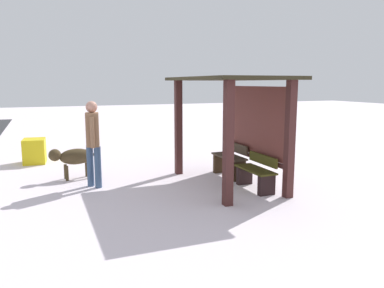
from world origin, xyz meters
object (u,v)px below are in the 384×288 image
Objects in this scene: person_walking at (93,137)px; bench_left_inside at (230,162)px; dog at (73,157)px; bus_shelter at (237,106)px; bench_center_inside at (256,174)px; grit_bin at (34,151)px.

bench_left_inside is at bearing 85.15° from person_walking.
person_walking reaches higher than dog.
bus_shelter reaches higher than person_walking.
bus_shelter is 1.70× the size of person_walking.
person_walking is (-1.43, -3.06, 0.73)m from bench_center_inside.
person_walking is at bearing -114.95° from bench_center_inside.
person_walking is at bearing 22.88° from dog.
bench_left_inside is at bearing 165.26° from bus_shelter.
dog is at bearing -157.12° from person_walking.
dog is at bearing -117.36° from bus_shelter.
bench_center_inside reaches higher than grit_bin.
bus_shelter is at bearing 46.40° from grit_bin.
bench_center_inside is 6.19m from grit_bin.
bench_left_inside is at bearing 52.01° from grit_bin.
dog is (-2.27, -3.42, 0.19)m from bench_center_inside.
bus_shelter is 1.49m from bench_center_inside.
bus_shelter is 2.88× the size of bench_left_inside.
grit_bin is at bearing -136.52° from bench_center_inside.
bus_shelter reaches higher than grit_bin.
person_walking is at bearing -94.85° from bench_left_inside.
bench_left_inside is 1.17m from bench_center_inside.
bench_left_inside is 3.15m from person_walking.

